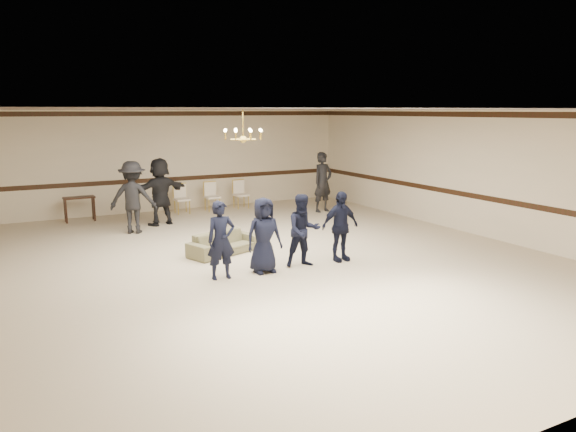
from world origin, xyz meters
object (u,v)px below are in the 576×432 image
Objects in this scene: chandelier at (243,125)px; boy_c at (303,231)px; adult_right at (323,182)px; adult_mid at (160,192)px; console_table at (80,209)px; banquet_chair_left at (182,199)px; boy_b at (264,235)px; settee at (224,243)px; banquet_chair_right at (241,195)px; adult_left at (133,197)px; boy_d at (340,226)px; banquet_chair_mid at (212,197)px; boy_a at (221,240)px.

chandelier reaches higher than boy_c.
chandelier reaches higher than adult_right.
adult_mid is 2.19× the size of console_table.
boy_b is at bearing -96.47° from banquet_chair_left.
banquet_chair_left is (0.45, 6.89, -0.30)m from boy_b.
boy_b is 1.65× the size of banquet_chair_left.
chandelier is 2.68m from settee.
adult_right reaches higher than banquet_chair_right.
banquet_chair_right is (3.94, 2.08, -0.49)m from adult_left.
boy_c is at bearing -89.00° from banquet_chair_left.
chandelier is at bearing -94.12° from banquet_chair_left.
banquet_chair_right is (2.64, 5.19, 0.21)m from settee.
chandelier is at bearing -63.90° from console_table.
console_table is (-2.55, 7.09, -0.39)m from boy_b.
chandelier is at bearing 79.67° from boy_b.
banquet_chair_right is (2.12, 5.18, -2.42)m from chandelier.
adult_left is (-1.30, 3.11, 0.70)m from settee.
chandelier is at bearing -19.26° from settee.
banquet_chair_right is at bearing -2.75° from banquet_chair_left.
banquet_chair_mid is at bearing 91.99° from boy_d.
banquet_chair_right is at bearing -2.95° from banquet_chair_mid.
adult_left is at bearing 125.88° from boy_c.
chandelier is at bearing 89.39° from adult_mid.
settee is 0.89× the size of adult_mid.
adult_left reaches higher than boy_b.
banquet_chair_left is at bearing 177.05° from banquet_chair_mid.
boy_c is 0.80× the size of adult_left.
adult_right is at bearing 48.98° from boy_b.
chandelier is 0.62× the size of boy_a.
adult_mid reaches higher than boy_c.
adult_right is 2.08× the size of banquet_chair_left.
banquet_chair_left is (-0.45, 6.89, -0.30)m from boy_c.
banquet_chair_mid is at bearing 74.28° from boy_a.
boy_c reaches higher than console_table.
banquet_chair_mid is 4.01m from console_table.
boy_a is 7.29m from console_table.
chandelier is 0.50× the size of adult_left.
adult_mid is 2.08× the size of banquet_chair_right.
chandelier is 5.83m from banquet_chair_mid.
adult_right is 2.08× the size of banquet_chair_mid.
settee is 1.95× the size of console_table.
adult_left is (-2.39, 4.81, 0.19)m from boy_c.
banquet_chair_right is 5.00m from console_table.
adult_right is 7.36m from console_table.
adult_left reaches higher than boy_c.
banquet_chair_right is at bearing -4.30° from console_table.
boy_b is 1.65× the size of banquet_chair_mid.
settee is (-0.51, -0.01, -2.63)m from chandelier.
banquet_chair_right is (1.55, 6.89, -0.30)m from boy_c.
boy_c is 1.65× the size of banquet_chair_mid.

